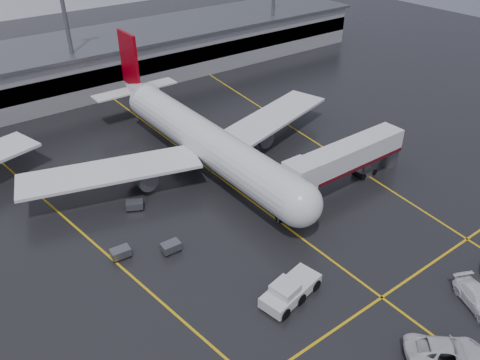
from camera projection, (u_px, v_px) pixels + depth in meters
ground at (243, 195)px, 60.87m from camera, size 220.00×220.00×0.00m
apron_line_centre at (243, 195)px, 60.86m from camera, size 0.25×90.00×0.02m
apron_line_stop at (382, 297)px, 45.98m from camera, size 60.00×0.25×0.02m
apron_line_left at (60, 213)px, 57.47m from camera, size 9.99×69.35×0.02m
apron_line_right at (295, 129)px, 76.76m from camera, size 7.57×69.64×0.02m
terminal at (91, 63)px, 90.99m from camera, size 122.00×19.00×8.60m
light_mast_mid at (65, 18)px, 79.02m from camera, size 3.00×1.20×25.45m
main_airliner at (200, 137)px, 65.18m from camera, size 48.80×45.60×14.10m
jet_bridge at (346, 159)px, 60.74m from camera, size 19.90×3.40×6.05m
pushback_tractor at (290, 291)px, 45.43m from camera, size 6.95×3.93×2.35m
belt_loader at (302, 197)px, 59.55m from camera, size 3.23×1.64×2.00m
service_van_a at (446, 352)px, 39.58m from camera, size 7.14×6.80×1.88m
service_van_b at (479, 299)px, 44.64m from camera, size 4.61×6.31×1.70m
baggage_cart_a at (171, 247)px, 51.36m from camera, size 2.05×1.37×1.12m
baggage_cart_b at (121, 253)px, 50.55m from camera, size 2.11×1.47×1.12m
baggage_cart_c at (135, 205)px, 57.92m from camera, size 2.37×2.07×1.12m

